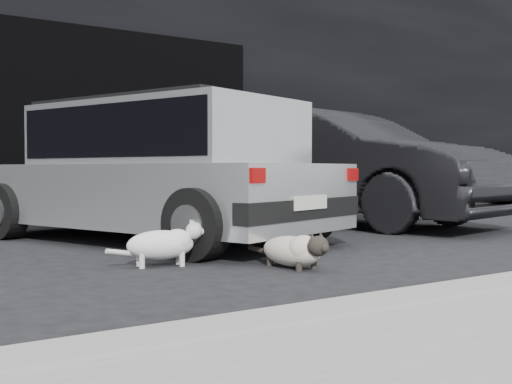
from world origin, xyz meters
TOP-DOWN VIEW (x-y plane):
  - ground at (0.00, 0.00)m, footprint 80.00×80.00m
  - building_facade at (1.00, 6.00)m, footprint 34.00×4.00m
  - garage_opening at (1.00, 3.99)m, footprint 4.00×0.10m
  - silver_hatchback at (0.08, 0.87)m, footprint 2.62×3.80m
  - second_car at (2.71, 1.44)m, footprint 2.35×4.46m
  - cat_siamese at (0.13, -1.15)m, footprint 0.28×0.78m
  - cat_white at (-0.54, -0.56)m, footprint 0.68×0.34m

SIDE VIEW (x-z plane):
  - ground at x=0.00m, z-range 0.00..0.00m
  - cat_siamese at x=0.13m, z-range -0.01..0.25m
  - cat_white at x=-0.54m, z-range 0.00..0.32m
  - second_car at x=2.71m, z-range 0.00..1.40m
  - silver_hatchback at x=0.08m, z-range 0.06..1.34m
  - garage_opening at x=1.00m, z-range 0.00..2.60m
  - building_facade at x=1.00m, z-range 0.00..5.00m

